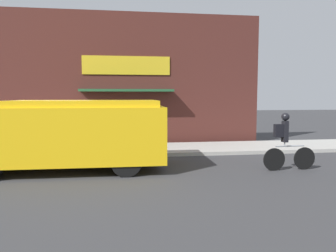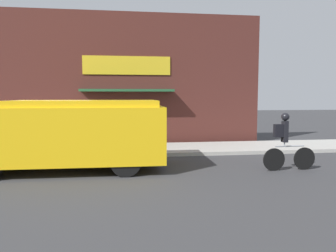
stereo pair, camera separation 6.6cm
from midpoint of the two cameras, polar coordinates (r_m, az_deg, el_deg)
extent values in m
plane|color=#38383A|center=(11.60, -19.22, -5.57)|extent=(70.00, 70.00, 0.00)
cube|color=#ADAAA3|center=(12.82, -18.11, -4.22)|extent=(28.00, 2.55, 0.13)
cube|color=#4C231E|center=(14.35, -17.21, 7.81)|extent=(16.69, 0.18, 5.63)
cube|color=gold|center=(14.10, -7.02, 10.43)|extent=(3.67, 0.05, 0.77)
cube|color=#235633|center=(13.70, -6.95, 6.19)|extent=(3.85, 0.72, 0.10)
cube|color=yellow|center=(9.66, -13.95, -1.23)|extent=(4.46, 2.32, 1.53)
cube|color=yellow|center=(9.60, -14.07, 3.83)|extent=(4.10, 2.13, 0.17)
cube|color=red|center=(11.21, -19.28, -0.10)|extent=(0.03, 0.44, 0.44)
cylinder|color=black|center=(11.20, -25.26, -4.03)|extent=(0.83, 0.27, 0.82)
cylinder|color=black|center=(10.63, -7.10, -4.04)|extent=(0.83, 0.27, 0.82)
cylinder|color=black|center=(8.73, -7.14, -6.07)|extent=(0.83, 0.27, 0.82)
cylinder|color=black|center=(10.26, 22.82, -5.25)|extent=(0.65, 0.06, 0.65)
cylinder|color=black|center=(9.79, 18.15, -5.58)|extent=(0.65, 0.06, 0.65)
cylinder|color=#999EA3|center=(9.96, 20.61, -3.30)|extent=(0.89, 0.06, 0.04)
cylinder|color=#999EA3|center=(9.87, 19.79, -3.00)|extent=(0.04, 0.04, 0.12)
cube|color=black|center=(9.83, 19.86, -0.92)|extent=(0.13, 0.20, 0.60)
sphere|color=black|center=(9.79, 19.94, 1.52)|extent=(0.22, 0.22, 0.22)
cube|color=black|center=(9.73, 18.89, -0.77)|extent=(0.26, 0.15, 0.36)
cylinder|color=slate|center=(12.66, -11.39, -1.79)|extent=(0.44, 0.44, 0.92)
cylinder|color=black|center=(12.61, -11.43, 0.37)|extent=(0.45, 0.45, 0.04)
camera|label=1|loc=(0.03, -89.83, 0.02)|focal=35.00mm
camera|label=2|loc=(0.03, 90.17, -0.02)|focal=35.00mm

